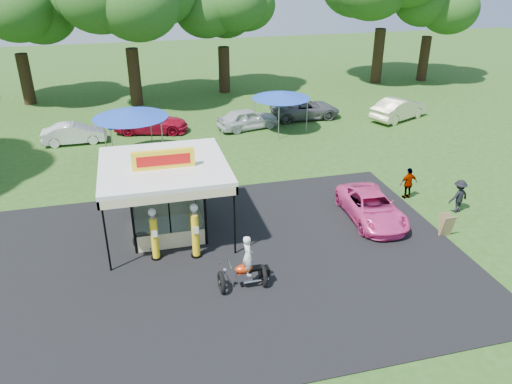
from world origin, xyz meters
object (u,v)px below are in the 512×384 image
kiosk_car (164,201)px  bg_car_d (305,109)px  tent_east (281,95)px  bg_car_c (248,119)px  gas_station_kiosk (166,197)px  bg_car_a (74,133)px  motorcycle (246,267)px  pink_sedan (372,207)px  gas_pump_left (154,235)px  gas_pump_right (195,232)px  bg_car_e (399,109)px  a_frame_sign (446,225)px  tent_west (130,114)px  spectator_east_b (409,183)px  bg_car_b (151,122)px  spectator_east_a (459,196)px

kiosk_car → bg_car_d: 17.30m
tent_east → bg_car_c: bearing=156.3°
gas_station_kiosk → bg_car_a: bearing=110.1°
motorcycle → pink_sedan: size_ratio=0.49×
gas_pump_left → bg_car_c: (7.66, 15.56, -0.38)m
bg_car_a → pink_sedan: bearing=-136.6°
gas_pump_left → bg_car_a: bearing=105.2°
gas_pump_right → bg_car_e: size_ratio=0.50×
a_frame_sign → bg_car_c: size_ratio=0.23×
gas_station_kiosk → bg_car_d: (11.83, 14.83, -1.05)m
bg_car_a → tent_east: tent_east is taller
gas_pump_left → tent_west: bearing=92.1°
motorcycle → spectator_east_b: size_ratio=1.38×
pink_sedan → bg_car_c: bg_car_c is taller
bg_car_d → bg_car_e: bearing=-106.2°
bg_car_b → bg_car_d: (11.66, 0.43, -0.02)m
pink_sedan → tent_east: size_ratio=1.17×
gas_pump_left → spectator_east_b: (13.04, 2.55, -0.30)m
gas_pump_left → bg_car_b: (0.88, 16.50, -0.39)m
gas_pump_right → kiosk_car: 4.70m
bg_car_c → spectator_east_b: bearing=-169.9°
bg_car_e → tent_east: size_ratio=1.22×
gas_pump_right → tent_west: tent_west is taller
a_frame_sign → bg_car_e: size_ratio=0.21×
spectator_east_a → tent_east: size_ratio=0.41×
gas_station_kiosk → gas_pump_left: size_ratio=2.28×
bg_car_d → pink_sedan: bearing=172.0°
bg_car_e → gas_station_kiosk: bearing=99.4°
gas_pump_right → bg_car_b: (-0.77, 16.74, -0.45)m
pink_sedan → bg_car_b: bg_car_b is taller
pink_sedan → bg_car_b: 18.16m
spectator_east_a → bg_car_a: 24.03m
bg_car_b → motorcycle: bearing=-160.3°
pink_sedan → motorcycle: bearing=-149.2°
gas_pump_right → kiosk_car: bearing=101.6°
kiosk_car → spectator_east_b: spectator_east_b is taller
spectator_east_a → bg_car_a: size_ratio=0.41×
bg_car_a → bg_car_b: bg_car_b is taller
gas_station_kiosk → bg_car_d: size_ratio=1.03×
gas_station_kiosk → bg_car_a: size_ratio=1.32×
a_frame_sign → gas_station_kiosk: bearing=163.0°
bg_car_c → tent_west: 9.18m
bg_car_d → kiosk_car: bearing=137.3°
gas_station_kiosk → gas_pump_left: bearing=-108.7°
kiosk_car → tent_west: 7.93m
bg_car_a → tent_west: size_ratio=0.91×
pink_sedan → a_frame_sign: bearing=-37.5°
kiosk_car → bg_car_b: bg_car_b is taller
gas_station_kiosk → pink_sedan: bearing=-7.3°
kiosk_car → bg_car_a: 12.23m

